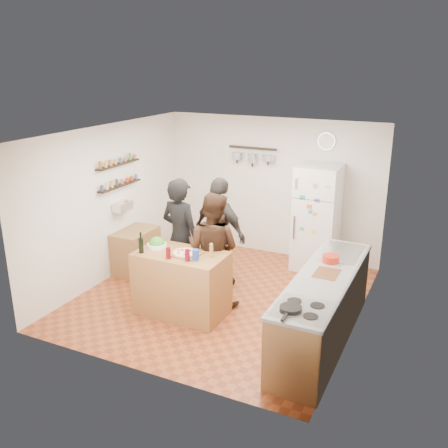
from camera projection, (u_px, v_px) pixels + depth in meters
The scene contains 26 objects.
room_shell at pixel (232, 212), 7.55m from camera, with size 4.20×4.20×4.20m.
prep_island at pixel (182, 283), 7.03m from camera, with size 1.25×0.72×0.91m, color #A1673B.
pizza_board at pixel (185, 254), 6.83m from camera, with size 0.42×0.34×0.02m, color brown.
pizza at pixel (185, 253), 6.82m from camera, with size 0.34×0.34×0.02m, color #D6BA8D.
salad_bowl at pixel (157, 245), 7.09m from camera, with size 0.28×0.28×0.06m, color white.
wine_bottle at pixel (141, 246), 6.87m from camera, with size 0.07×0.07×0.21m, color black.
wine_glass_near at pixel (168, 253), 6.67m from camera, with size 0.06×0.06×0.15m, color #53070D.
wine_glass_far at pixel (187, 255), 6.60m from camera, with size 0.07×0.07×0.16m, color #560719.
pepper_mill at pixel (211, 252), 6.72m from camera, with size 0.05×0.05×0.16m, color olive.
salt_canister at pixel (196, 255), 6.63m from camera, with size 0.09×0.09×0.15m, color navy.
person_left at pixel (181, 237), 7.48m from camera, with size 0.67×0.44×1.83m, color black.
person_center at pixel (213, 249), 7.19m from camera, with size 0.82×0.64×1.70m, color black.
person_back at pixel (220, 233), 7.77m from camera, with size 1.03×0.43×1.76m, color #282624.
counter_run at pixel (323, 310), 6.30m from camera, with size 0.63×2.63×0.90m, color #9E7042.
stove_top at pixel (302, 310), 5.34m from camera, with size 0.60×0.62×0.02m, color white.
skillet at pixel (291, 309), 5.30m from camera, with size 0.24×0.24×0.05m, color black.
sink at pixel (341, 253), 6.88m from camera, with size 0.50×0.80×0.03m, color silver.
cutting_board at pixel (327, 274), 6.22m from camera, with size 0.30×0.40×0.02m, color brown.
red_bowl at pixel (331, 259), 6.55m from camera, with size 0.22×0.22×0.09m, color #AB2413.
fridge at pixel (317, 218), 8.43m from camera, with size 0.70×0.68×1.80m, color white.
wall_clock at pixel (327, 141), 8.32m from camera, with size 0.30×0.30×0.03m, color silver.
spice_shelf_lower at pixel (120, 186), 8.10m from camera, with size 0.12×1.00×0.03m, color black.
spice_shelf_upper at pixel (118, 164), 7.99m from camera, with size 0.12×1.00×0.03m, color black.
produce_basket at pixel (123, 206), 8.20m from camera, with size 0.18×0.35×0.14m, color silver.
side_table at pixel (136, 251), 8.45m from camera, with size 0.50×0.80×0.73m, color #97673F.
pot_rack at pixel (253, 148), 8.85m from camera, with size 0.90×0.04×0.04m, color black.
Camera 1 is at (3.01, -6.17, 3.47)m, focal length 40.00 mm.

